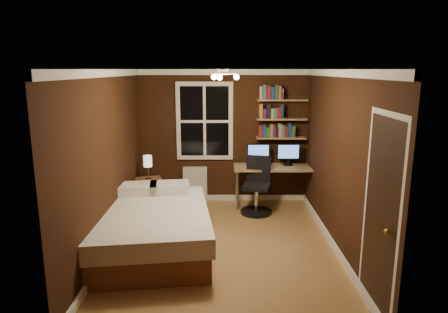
{
  "coord_description": "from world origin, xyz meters",
  "views": [
    {
      "loc": [
        0.0,
        -5.37,
        2.5
      ],
      "look_at": [
        0.01,
        0.45,
        1.23
      ],
      "focal_mm": 32.0,
      "sensor_mm": 36.0,
      "label": 1
    }
  ],
  "objects_px": {
    "bedside_lamp": "(148,168)",
    "desk": "(276,170)",
    "desk_lamp": "(316,156)",
    "nightstand": "(149,195)",
    "radiator": "(195,185)",
    "bed": "(152,228)",
    "office_chair": "(257,192)",
    "monitor_right": "(288,155)",
    "monitor_left": "(258,155)"
  },
  "relations": [
    {
      "from": "bedside_lamp",
      "to": "office_chair",
      "type": "height_order",
      "value": "bedside_lamp"
    },
    {
      "from": "nightstand",
      "to": "monitor_left",
      "type": "relative_size",
      "value": 1.36
    },
    {
      "from": "monitor_left",
      "to": "desk_lamp",
      "type": "xyz_separation_m",
      "value": [
        1.03,
        -0.23,
        0.01
      ]
    },
    {
      "from": "monitor_right",
      "to": "nightstand",
      "type": "bearing_deg",
      "value": -171.9
    },
    {
      "from": "bedside_lamp",
      "to": "desk",
      "type": "distance_m",
      "value": 2.34
    },
    {
      "from": "monitor_left",
      "to": "office_chair",
      "type": "distance_m",
      "value": 0.75
    },
    {
      "from": "office_chair",
      "to": "monitor_right",
      "type": "bearing_deg",
      "value": 51.73
    },
    {
      "from": "bed",
      "to": "desk",
      "type": "bearing_deg",
      "value": 36.08
    },
    {
      "from": "bedside_lamp",
      "to": "radiator",
      "type": "distance_m",
      "value": 1.04
    },
    {
      "from": "bedside_lamp",
      "to": "radiator",
      "type": "relative_size",
      "value": 0.64
    },
    {
      "from": "monitor_left",
      "to": "monitor_right",
      "type": "relative_size",
      "value": 1.0
    },
    {
      "from": "monitor_right",
      "to": "radiator",
      "type": "bearing_deg",
      "value": 176.15
    },
    {
      "from": "monitor_right",
      "to": "office_chair",
      "type": "height_order",
      "value": "monitor_right"
    },
    {
      "from": "monitor_right",
      "to": "office_chair",
      "type": "distance_m",
      "value": 0.96
    },
    {
      "from": "monitor_right",
      "to": "bedside_lamp",
      "type": "bearing_deg",
      "value": -171.9
    },
    {
      "from": "bedside_lamp",
      "to": "monitor_right",
      "type": "distance_m",
      "value": 2.58
    },
    {
      "from": "desk_lamp",
      "to": "office_chair",
      "type": "xyz_separation_m",
      "value": [
        -1.08,
        -0.25,
        -0.58
      ]
    },
    {
      "from": "desk",
      "to": "monitor_right",
      "type": "height_order",
      "value": "monitor_right"
    },
    {
      "from": "desk",
      "to": "monitor_right",
      "type": "bearing_deg",
      "value": 19.38
    },
    {
      "from": "bedside_lamp",
      "to": "desk_lamp",
      "type": "relative_size",
      "value": 0.99
    },
    {
      "from": "desk",
      "to": "monitor_right",
      "type": "distance_m",
      "value": 0.36
    },
    {
      "from": "bed",
      "to": "nightstand",
      "type": "bearing_deg",
      "value": 94.43
    },
    {
      "from": "monitor_right",
      "to": "office_chair",
      "type": "relative_size",
      "value": 0.42
    },
    {
      "from": "bedside_lamp",
      "to": "radiator",
      "type": "height_order",
      "value": "bedside_lamp"
    },
    {
      "from": "radiator",
      "to": "desk_lamp",
      "type": "bearing_deg",
      "value": -9.0
    },
    {
      "from": "desk_lamp",
      "to": "desk",
      "type": "bearing_deg",
      "value": 167.45
    },
    {
      "from": "monitor_left",
      "to": "office_chair",
      "type": "height_order",
      "value": "monitor_left"
    },
    {
      "from": "bed",
      "to": "desk",
      "type": "xyz_separation_m",
      "value": [
        1.99,
        1.88,
        0.37
      ]
    },
    {
      "from": "radiator",
      "to": "nightstand",
      "type": "bearing_deg",
      "value": -149.09
    },
    {
      "from": "desk",
      "to": "desk_lamp",
      "type": "height_order",
      "value": "desk_lamp"
    },
    {
      "from": "bed",
      "to": "office_chair",
      "type": "bearing_deg",
      "value": 35.47
    },
    {
      "from": "monitor_left",
      "to": "desk_lamp",
      "type": "distance_m",
      "value": 1.05
    },
    {
      "from": "nightstand",
      "to": "desk_lamp",
      "type": "distance_m",
      "value": 3.09
    },
    {
      "from": "bedside_lamp",
      "to": "monitor_left",
      "type": "distance_m",
      "value": 2.03
    },
    {
      "from": "office_chair",
      "to": "monitor_left",
      "type": "bearing_deg",
      "value": 96.93
    },
    {
      "from": "radiator",
      "to": "desk_lamp",
      "type": "relative_size",
      "value": 1.54
    },
    {
      "from": "nightstand",
      "to": "radiator",
      "type": "bearing_deg",
      "value": 15.18
    },
    {
      "from": "desk",
      "to": "office_chair",
      "type": "xyz_separation_m",
      "value": [
        -0.39,
        -0.4,
        -0.3
      ]
    },
    {
      "from": "desk_lamp",
      "to": "bedside_lamp",
      "type": "bearing_deg",
      "value": -177.55
    },
    {
      "from": "radiator",
      "to": "office_chair",
      "type": "xyz_separation_m",
      "value": [
        1.13,
        -0.6,
        0.05
      ]
    },
    {
      "from": "monitor_left",
      "to": "desk",
      "type": "bearing_deg",
      "value": -13.29
    },
    {
      "from": "office_chair",
      "to": "bed",
      "type": "bearing_deg",
      "value": -123.47
    },
    {
      "from": "radiator",
      "to": "monitor_left",
      "type": "relative_size",
      "value": 1.59
    },
    {
      "from": "nightstand",
      "to": "radiator",
      "type": "distance_m",
      "value": 0.94
    },
    {
      "from": "monitor_left",
      "to": "desk_lamp",
      "type": "bearing_deg",
      "value": -12.79
    },
    {
      "from": "radiator",
      "to": "monitor_right",
      "type": "xyz_separation_m",
      "value": [
        1.74,
        -0.12,
        0.61
      ]
    },
    {
      "from": "bed",
      "to": "monitor_left",
      "type": "distance_m",
      "value": 2.64
    },
    {
      "from": "bedside_lamp",
      "to": "office_chair",
      "type": "distance_m",
      "value": 1.98
    },
    {
      "from": "nightstand",
      "to": "monitor_right",
      "type": "height_order",
      "value": "monitor_right"
    },
    {
      "from": "nightstand",
      "to": "office_chair",
      "type": "xyz_separation_m",
      "value": [
        1.93,
        -0.12,
        0.09
      ]
    }
  ]
}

